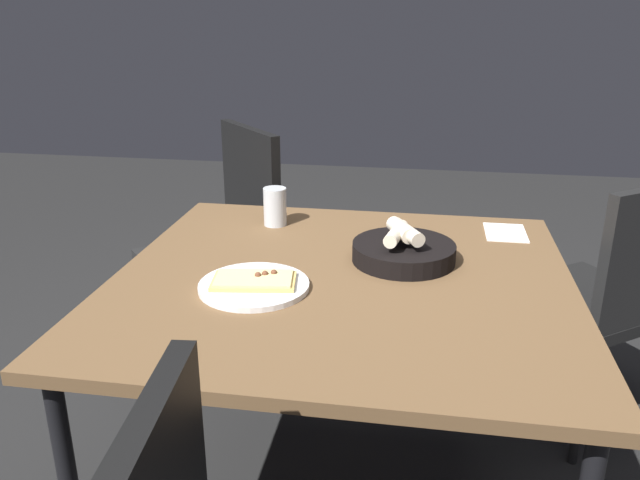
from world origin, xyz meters
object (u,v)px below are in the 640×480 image
at_px(beer_glass, 275,209).
at_px(chair_spare, 611,290).
at_px(bread_basket, 404,250).
at_px(chair_near, 226,234).
at_px(pizza_plate, 254,284).
at_px(dining_table, 342,295).

xyz_separation_m(beer_glass, chair_spare, (0.11, -1.05, -0.25)).
distance_m(bread_basket, chair_near, 0.95).
relative_size(bread_basket, beer_glass, 2.34).
height_order(pizza_plate, chair_spare, chair_spare).
distance_m(bread_basket, beer_glass, 0.47).
bearing_deg(bread_basket, pizza_plate, 124.20).
distance_m(pizza_plate, beer_glass, 0.48).
bearing_deg(pizza_plate, beer_glass, 7.01).
bearing_deg(chair_near, dining_table, -143.59).
bearing_deg(bread_basket, chair_near, 48.54).
bearing_deg(chair_near, chair_spare, -101.27).
height_order(bread_basket, chair_spare, chair_spare).
bearing_deg(pizza_plate, chair_near, 22.19).
bearing_deg(chair_near, beer_glass, -142.60).
xyz_separation_m(pizza_plate, chair_spare, (0.58, -0.99, -0.21)).
relative_size(pizza_plate, bread_basket, 0.98).
bearing_deg(chair_spare, dining_table, 121.07).
xyz_separation_m(beer_glass, chair_near, (0.38, 0.29, -0.23)).
bearing_deg(beer_glass, dining_table, -144.65).
bearing_deg(chair_spare, chair_near, 78.73).
xyz_separation_m(bread_basket, chair_spare, (0.35, -0.64, -0.23)).
bearing_deg(chair_near, bread_basket, -131.46).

